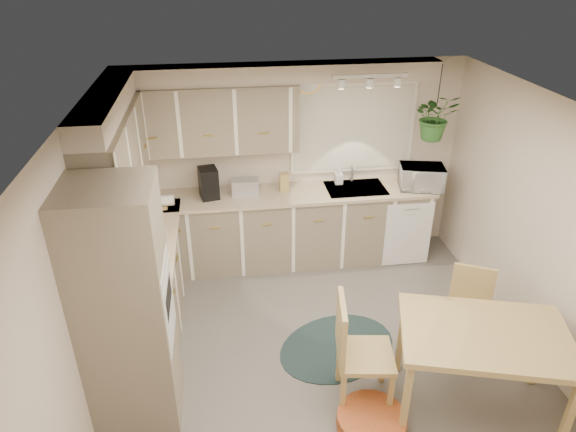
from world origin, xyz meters
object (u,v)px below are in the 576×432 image
Objects in this scene: braided_rug at (337,347)px; pet_bed at (371,422)px; microwave at (422,175)px; chair_back at (468,316)px; dining_table at (477,371)px; chair_left at (366,353)px.

braided_rug is 2.11× the size of pet_bed.
braided_rug is 2.33m from microwave.
chair_back is 1.53× the size of pet_bed.
microwave is (1.27, 2.53, 1.05)m from pet_bed.
chair_back is 1.71× the size of microwave.
chair_left is at bearing 165.00° from dining_table.
chair_back is (1.11, 0.42, -0.08)m from chair_left.
pet_bed is at bearing -174.56° from dining_table.
chair_back is 0.73× the size of braided_rug.
microwave is at bearing 63.37° from pet_bed.
dining_table reaches higher than pet_bed.
chair_left reaches higher than pet_bed.
microwave is at bearing 81.36° from dining_table.
microwave reaches higher than chair_left.
microwave reaches higher than braided_rug.
chair_left is 2.61m from microwave.
chair_left is at bearing -83.39° from braided_rug.
chair_left is at bearing 48.18° from chair_back.
chair_back is at bearing -10.78° from braided_rug.
pet_bed is 3.01m from microwave.
chair_back is at bearing 33.58° from pet_bed.
chair_left is 0.55m from pet_bed.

